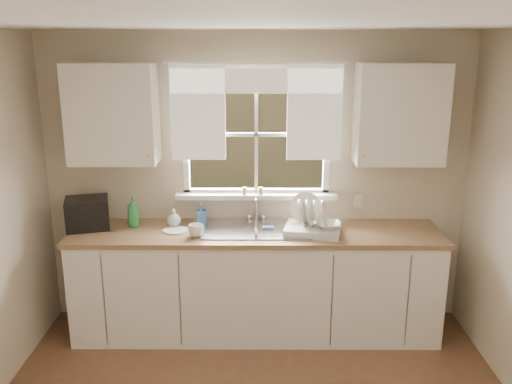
{
  "coord_description": "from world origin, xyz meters",
  "views": [
    {
      "loc": [
        0.02,
        -2.51,
        2.41
      ],
      "look_at": [
        0.0,
        1.65,
        1.25
      ],
      "focal_mm": 38.0,
      "sensor_mm": 36.0,
      "label": 1
    }
  ],
  "objects_px": {
    "dish_rack": "(312,224)",
    "black_appliance": "(87,213)",
    "cup": "(196,231)",
    "soap_bottle_a": "(133,212)"
  },
  "relations": [
    {
      "from": "dish_rack",
      "to": "black_appliance",
      "type": "xyz_separation_m",
      "value": [
        -1.86,
        0.12,
        0.05
      ]
    },
    {
      "from": "cup",
      "to": "black_appliance",
      "type": "height_order",
      "value": "black_appliance"
    },
    {
      "from": "dish_rack",
      "to": "black_appliance",
      "type": "relative_size",
      "value": 1.45
    },
    {
      "from": "dish_rack",
      "to": "black_appliance",
      "type": "height_order",
      "value": "dish_rack"
    },
    {
      "from": "black_appliance",
      "to": "soap_bottle_a",
      "type": "bearing_deg",
      "value": -11.83
    },
    {
      "from": "cup",
      "to": "black_appliance",
      "type": "distance_m",
      "value": 0.95
    },
    {
      "from": "dish_rack",
      "to": "black_appliance",
      "type": "bearing_deg",
      "value": 176.31
    },
    {
      "from": "soap_bottle_a",
      "to": "black_appliance",
      "type": "height_order",
      "value": "soap_bottle_a"
    },
    {
      "from": "cup",
      "to": "black_appliance",
      "type": "relative_size",
      "value": 0.37
    },
    {
      "from": "soap_bottle_a",
      "to": "black_appliance",
      "type": "relative_size",
      "value": 0.75
    }
  ]
}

